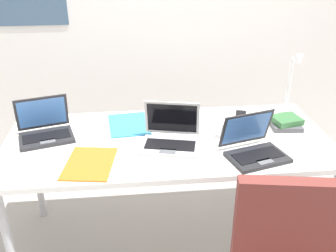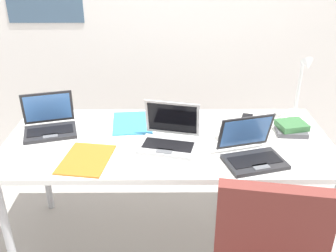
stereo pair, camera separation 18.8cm
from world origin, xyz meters
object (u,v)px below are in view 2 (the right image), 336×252
(cell_phone, at_px, (247,118))
(paper_folder_near_lamp, at_px, (86,159))
(laptop_near_lamp, at_px, (169,138))
(coffee_mug, at_px, (226,132))
(desk_lamp, at_px, (301,88))
(laptop_front_left, at_px, (50,124))
(book_stack, at_px, (291,128))
(laptop_front_right, at_px, (252,152))
(paper_folder_back_left, at_px, (132,123))
(computer_mouse, at_px, (260,137))

(cell_phone, bearing_deg, paper_folder_near_lamp, -135.92)
(laptop_near_lamp, xyz_separation_m, coffee_mug, (0.32, 0.06, -0.00))
(laptop_near_lamp, bearing_deg, desk_lamp, 23.53)
(laptop_front_left, bearing_deg, book_stack, -1.00)
(laptop_front_left, relative_size, paper_folder_near_lamp, 1.09)
(book_stack, height_order, coffee_mug, coffee_mug)
(desk_lamp, xyz_separation_m, paper_folder_near_lamp, (-1.21, -0.50, -0.19))
(desk_lamp, distance_m, laptop_near_lamp, 0.88)
(cell_phone, distance_m, paper_folder_near_lamp, 1.02)
(laptop_front_left, distance_m, paper_folder_near_lamp, 0.41)
(desk_lamp, relative_size, coffee_mug, 3.54)
(coffee_mug, bearing_deg, laptop_front_right, -65.92)
(paper_folder_back_left, bearing_deg, laptop_front_left, -167.58)
(desk_lamp, height_order, paper_folder_back_left, desk_lamp)
(cell_phone, bearing_deg, desk_lamp, 20.98)
(cell_phone, bearing_deg, coffee_mug, -106.12)
(laptop_front_left, xyz_separation_m, laptop_near_lamp, (0.68, -0.17, 0.00))
(desk_lamp, distance_m, laptop_front_right, 0.65)
(desk_lamp, distance_m, coffee_mug, 0.58)
(laptop_front_left, bearing_deg, paper_folder_back_left, 12.42)
(laptop_near_lamp, distance_m, cell_phone, 0.58)
(computer_mouse, distance_m, paper_folder_near_lamp, 0.95)
(computer_mouse, xyz_separation_m, coffee_mug, (-0.19, 0.01, 0.03))
(cell_phone, bearing_deg, book_stack, -22.92)
(laptop_front_right, height_order, computer_mouse, laptop_front_right)
(laptop_front_right, relative_size, paper_folder_back_left, 1.12)
(laptop_front_right, bearing_deg, book_stack, 45.66)
(laptop_near_lamp, relative_size, cell_phone, 2.58)
(cell_phone, bearing_deg, laptop_front_left, -155.93)
(laptop_front_right, distance_m, computer_mouse, 0.23)
(desk_lamp, distance_m, paper_folder_near_lamp, 1.33)
(coffee_mug, bearing_deg, book_stack, 11.57)
(laptop_front_right, relative_size, laptop_front_left, 1.02)
(laptop_front_right, height_order, coffee_mug, laptop_front_right)
(computer_mouse, relative_size, coffee_mug, 0.85)
(laptop_near_lamp, height_order, coffee_mug, laptop_near_lamp)
(laptop_front_left, bearing_deg, laptop_front_right, -16.20)
(laptop_front_left, distance_m, cell_phone, 1.18)
(cell_phone, relative_size, coffee_mug, 1.20)
(laptop_front_right, height_order, laptop_front_left, laptop_front_left)
(laptop_front_right, xyz_separation_m, paper_folder_near_lamp, (-0.83, 0.00, -0.04))
(laptop_front_left, bearing_deg, desk_lamp, 6.96)
(laptop_front_right, relative_size, cell_phone, 2.54)
(laptop_near_lamp, relative_size, book_stack, 1.91)
(desk_lamp, distance_m, cell_phone, 0.37)
(desk_lamp, height_order, cell_phone, desk_lamp)
(laptop_near_lamp, bearing_deg, cell_phone, 33.62)
(computer_mouse, distance_m, coffee_mug, 0.19)
(computer_mouse, bearing_deg, laptop_near_lamp, -164.54)
(cell_phone, xyz_separation_m, book_stack, (0.22, -0.18, 0.03))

